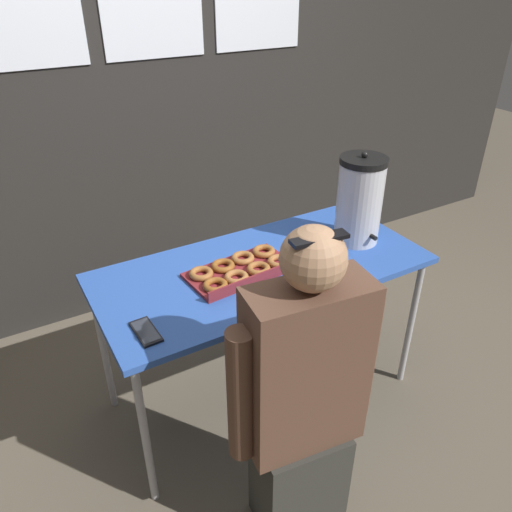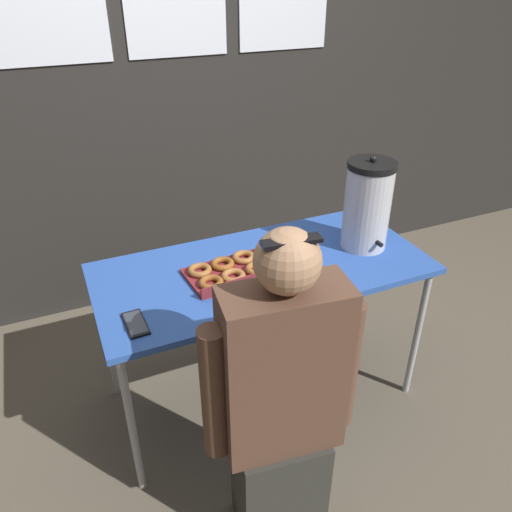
% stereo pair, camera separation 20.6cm
% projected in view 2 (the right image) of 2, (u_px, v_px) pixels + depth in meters
% --- Properties ---
extents(ground_plane, '(12.00, 12.00, 0.00)m').
position_uv_depth(ground_plane, '(262.00, 391.00, 2.59)').
color(ground_plane, brown).
extents(back_wall, '(6.00, 0.11, 2.42)m').
position_uv_depth(back_wall, '(180.00, 102.00, 2.89)').
color(back_wall, '#282623').
rests_on(back_wall, ground).
extents(folding_table, '(1.47, 0.68, 0.76)m').
position_uv_depth(folding_table, '(263.00, 276.00, 2.22)').
color(folding_table, '#2D56B2').
rests_on(folding_table, ground).
extents(donut_box, '(0.48, 0.28, 0.05)m').
position_uv_depth(donut_box, '(240.00, 268.00, 2.14)').
color(donut_box, maroon).
rests_on(donut_box, folding_table).
extents(coffee_urn, '(0.22, 0.25, 0.44)m').
position_uv_depth(coffee_urn, '(367.00, 205.00, 2.25)').
color(coffee_urn, silver).
rests_on(coffee_urn, folding_table).
extents(cell_phone, '(0.08, 0.16, 0.01)m').
position_uv_depth(cell_phone, '(136.00, 323.00, 1.84)').
color(cell_phone, black).
rests_on(cell_phone, folding_table).
extents(person_seated, '(0.54, 0.26, 1.30)m').
position_uv_depth(person_seated, '(282.00, 407.00, 1.68)').
color(person_seated, '#33332D').
rests_on(person_seated, ground).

